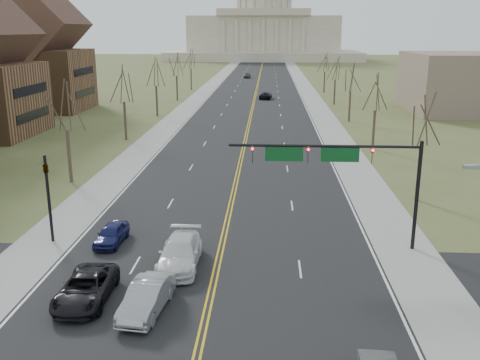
# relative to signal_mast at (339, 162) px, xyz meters

# --- Properties ---
(road) EXTENTS (20.00, 380.00, 0.01)m
(road) POSITION_rel_signal_mast_xyz_m (-7.45, 96.50, -5.76)
(road) COLOR black
(road) RESTS_ON ground
(cross_road) EXTENTS (120.00, 14.00, 0.01)m
(cross_road) POSITION_rel_signal_mast_xyz_m (-7.45, -7.50, -5.76)
(cross_road) COLOR black
(cross_road) RESTS_ON ground
(sidewalk_left) EXTENTS (4.00, 380.00, 0.03)m
(sidewalk_left) POSITION_rel_signal_mast_xyz_m (-19.45, 96.50, -5.75)
(sidewalk_left) COLOR gray
(sidewalk_left) RESTS_ON ground
(sidewalk_right) EXTENTS (4.00, 380.00, 0.03)m
(sidewalk_right) POSITION_rel_signal_mast_xyz_m (4.55, 96.50, -5.75)
(sidewalk_right) COLOR gray
(sidewalk_right) RESTS_ON ground
(center_line) EXTENTS (0.42, 380.00, 0.01)m
(center_line) POSITION_rel_signal_mast_xyz_m (-7.45, 96.50, -5.75)
(center_line) COLOR gold
(center_line) RESTS_ON road
(edge_line_left) EXTENTS (0.15, 380.00, 0.01)m
(edge_line_left) POSITION_rel_signal_mast_xyz_m (-17.25, 96.50, -5.75)
(edge_line_left) COLOR silver
(edge_line_left) RESTS_ON road
(edge_line_right) EXTENTS (0.15, 380.00, 0.01)m
(edge_line_right) POSITION_rel_signal_mast_xyz_m (2.35, 96.50, -5.75)
(edge_line_right) COLOR silver
(edge_line_right) RESTS_ON road
(capitol) EXTENTS (90.00, 60.00, 50.00)m
(capitol) POSITION_rel_signal_mast_xyz_m (-7.45, 236.41, 8.44)
(capitol) COLOR beige
(capitol) RESTS_ON ground
(signal_mast) EXTENTS (12.12, 0.44, 7.20)m
(signal_mast) POSITION_rel_signal_mast_xyz_m (0.00, 0.00, 0.00)
(signal_mast) COLOR black
(signal_mast) RESTS_ON ground
(signal_left) EXTENTS (0.32, 0.36, 6.00)m
(signal_left) POSITION_rel_signal_mast_xyz_m (-18.95, 0.00, -2.05)
(signal_left) COLOR black
(signal_left) RESTS_ON ground
(tree_r_0) EXTENTS (3.74, 3.74, 8.50)m
(tree_r_0) POSITION_rel_signal_mast_xyz_m (8.05, 10.50, 0.79)
(tree_r_0) COLOR #3B2C23
(tree_r_0) RESTS_ON ground
(tree_l_0) EXTENTS (3.96, 3.96, 9.00)m
(tree_l_0) POSITION_rel_signal_mast_xyz_m (-22.95, 14.50, 1.18)
(tree_l_0) COLOR #3B2C23
(tree_l_0) RESTS_ON ground
(tree_r_1) EXTENTS (3.74, 3.74, 8.50)m
(tree_r_1) POSITION_rel_signal_mast_xyz_m (8.05, 30.50, 0.79)
(tree_r_1) COLOR #3B2C23
(tree_r_1) RESTS_ON ground
(tree_l_1) EXTENTS (3.96, 3.96, 9.00)m
(tree_l_1) POSITION_rel_signal_mast_xyz_m (-22.95, 34.50, 1.18)
(tree_l_1) COLOR #3B2C23
(tree_l_1) RESTS_ON ground
(tree_r_2) EXTENTS (3.74, 3.74, 8.50)m
(tree_r_2) POSITION_rel_signal_mast_xyz_m (8.05, 50.50, 0.79)
(tree_r_2) COLOR #3B2C23
(tree_r_2) RESTS_ON ground
(tree_l_2) EXTENTS (3.96, 3.96, 9.00)m
(tree_l_2) POSITION_rel_signal_mast_xyz_m (-22.95, 54.50, 1.18)
(tree_l_2) COLOR #3B2C23
(tree_l_2) RESTS_ON ground
(tree_r_3) EXTENTS (3.74, 3.74, 8.50)m
(tree_r_3) POSITION_rel_signal_mast_xyz_m (8.05, 70.50, 0.79)
(tree_r_3) COLOR #3B2C23
(tree_r_3) RESTS_ON ground
(tree_l_3) EXTENTS (3.96, 3.96, 9.00)m
(tree_l_3) POSITION_rel_signal_mast_xyz_m (-22.95, 74.50, 1.18)
(tree_l_3) COLOR #3B2C23
(tree_l_3) RESTS_ON ground
(tree_r_4) EXTENTS (3.74, 3.74, 8.50)m
(tree_r_4) POSITION_rel_signal_mast_xyz_m (8.05, 90.50, 0.79)
(tree_r_4) COLOR #3B2C23
(tree_r_4) RESTS_ON ground
(tree_l_4) EXTENTS (3.96, 3.96, 9.00)m
(tree_l_4) POSITION_rel_signal_mast_xyz_m (-22.95, 94.50, 1.18)
(tree_l_4) COLOR #3B2C23
(tree_l_4) RESTS_ON ground
(bldg_left_far) EXTENTS (17.10, 14.28, 23.25)m
(bldg_left_far) POSITION_rel_signal_mast_xyz_m (-45.44, 60.50, 3.78)
(bldg_left_far) COLOR brown
(bldg_left_far) RESTS_ON ground
(car_sb_inner_lead) EXTENTS (2.23, 4.91, 1.56)m
(car_sb_inner_lead) POSITION_rel_signal_mast_xyz_m (-10.47, -8.95, -4.97)
(car_sb_inner_lead) COLOR #919398
(car_sb_inner_lead) RESTS_ON road
(car_sb_outer_lead) EXTENTS (2.57, 5.40, 1.49)m
(car_sb_outer_lead) POSITION_rel_signal_mast_xyz_m (-13.92, -8.02, -5.01)
(car_sb_outer_lead) COLOR black
(car_sb_outer_lead) RESTS_ON road
(car_sb_inner_second) EXTENTS (2.42, 5.80, 1.67)m
(car_sb_inner_second) POSITION_rel_signal_mast_xyz_m (-9.68, -3.45, -4.91)
(car_sb_inner_second) COLOR silver
(car_sb_inner_second) RESTS_ON road
(car_sb_outer_second) EXTENTS (1.78, 3.98, 1.33)m
(car_sb_outer_second) POSITION_rel_signal_mast_xyz_m (-14.83, -0.16, -5.09)
(car_sb_outer_second) COLOR #171B52
(car_sb_outer_second) RESTS_ON road
(car_far_nb) EXTENTS (2.79, 5.23, 1.40)m
(car_far_nb) POSITION_rel_signal_mast_xyz_m (-5.15, 78.48, -5.05)
(car_far_nb) COLOR black
(car_far_nb) RESTS_ON road
(car_far_sb) EXTENTS (2.06, 4.53, 1.51)m
(car_far_sb) POSITION_rel_signal_mast_xyz_m (-11.08, 128.12, -4.99)
(car_far_sb) COLOR #43454A
(car_far_sb) RESTS_ON road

